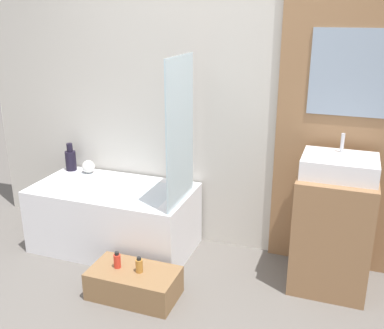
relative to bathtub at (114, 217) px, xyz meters
name	(u,v)px	position (x,y,z in m)	size (l,w,h in m)	color
wall_tiled_back	(218,89)	(0.75, 0.39, 1.03)	(4.20, 0.06, 2.60)	beige
wall_wood_accent	(348,97)	(1.70, 0.34, 1.04)	(0.96, 0.04, 2.60)	#8E6642
bathtub	(114,217)	(0.00, 0.00, 0.00)	(1.28, 0.68, 0.53)	white
glass_shower_screen	(180,132)	(0.61, -0.07, 0.79)	(0.01, 0.50, 1.06)	silver
wooden_step_bench	(134,283)	(0.46, -0.56, -0.17)	(0.61, 0.33, 0.20)	olive
vanity_cabinet	(332,231)	(1.70, 0.06, 0.15)	(0.51, 0.52, 0.83)	#8E6642
sink	(340,166)	(1.70, 0.06, 0.63)	(0.49, 0.38, 0.26)	white
vase_tall_dark	(71,159)	(-0.55, 0.24, 0.36)	(0.09, 0.09, 0.24)	black
vase_round_light	(88,167)	(-0.37, 0.23, 0.32)	(0.11, 0.11, 0.11)	silver
bottle_soap_primary	(117,261)	(0.33, -0.56, -0.02)	(0.05, 0.05, 0.12)	red
bottle_soap_secondary	(139,265)	(0.50, -0.56, -0.02)	(0.05, 0.05, 0.11)	#B2752D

